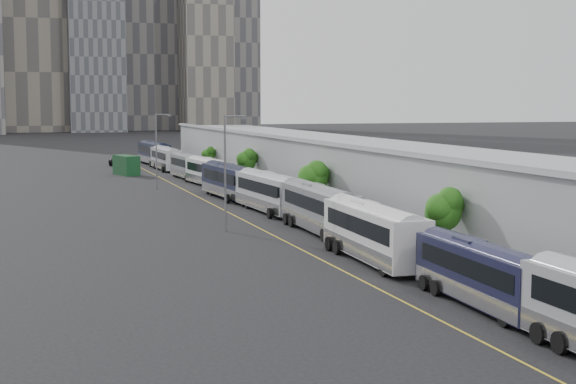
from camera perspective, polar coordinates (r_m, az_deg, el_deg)
name	(u,v)px	position (r m, az deg, el deg)	size (l,w,h in m)	color
sidewalk	(357,218)	(83.55, 4.47, -1.69)	(10.00, 170.00, 0.12)	gray
lane_line	(249,223)	(80.28, -2.51, -2.02)	(0.12, 160.00, 0.02)	gold
depot	(396,181)	(84.73, 7.00, 0.74)	(12.45, 160.40, 7.20)	gray
bus_1	(482,279)	(48.82, 12.42, -5.54)	(2.79, 12.05, 3.50)	#171834
bus_2	(374,238)	(60.99, 5.56, -2.95)	(3.22, 13.87, 4.03)	white
bus_3	(319,212)	(74.61, 2.05, -1.32)	(3.05, 13.73, 4.00)	slate
bus_4	(269,196)	(88.06, -1.24, -0.23)	(3.55, 13.71, 3.97)	silver
bus_5	(229,184)	(100.91, -3.82, 0.53)	(3.64, 13.60, 3.93)	black
bus_6	(208,174)	(116.06, -5.16, 1.15)	(3.76, 12.71, 3.66)	white
bus_7	(189,168)	(126.66, -6.43, 1.52)	(3.31, 12.51, 3.62)	gray
bus_8	(166,160)	(143.65, -7.89, 2.04)	(3.06, 12.97, 3.77)	#B8B9C3
bus_9	(154,155)	(156.38, -8.65, 2.38)	(3.78, 14.06, 4.06)	black
tree_1	(443,207)	(59.91, 10.00, -0.98)	(2.50, 2.50, 5.24)	black
tree_2	(313,176)	(83.91, 1.62, 1.07)	(2.91, 2.91, 5.48)	black
tree_3	(246,159)	(108.89, -2.70, 2.13)	(2.34, 2.34, 5.13)	black
tree_4	(208,155)	(131.83, -5.16, 2.41)	(1.74, 1.74, 4.03)	black
street_lamp_near	(227,165)	(74.81, -3.96, 1.73)	(2.04, 0.22, 9.88)	#59595E
street_lamp_far	(158,146)	(112.35, -8.42, 2.96)	(2.04, 0.22, 9.51)	#59595E
shipping_container	(126,165)	(135.05, -10.41, 1.71)	(2.22, 5.65, 2.96)	#123B1C
suv	(121,162)	(152.99, -10.72, 1.92)	(2.62, 5.68, 1.58)	black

